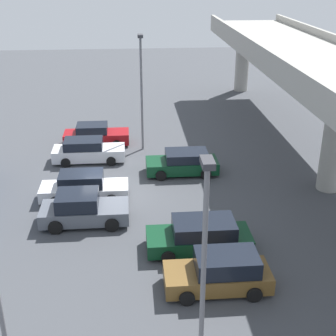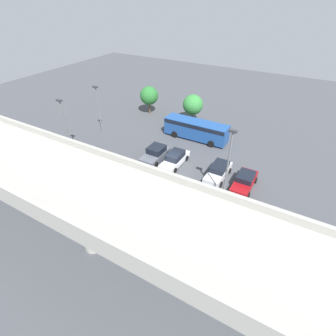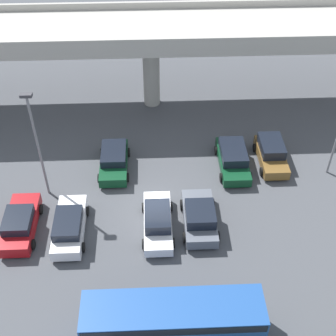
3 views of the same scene
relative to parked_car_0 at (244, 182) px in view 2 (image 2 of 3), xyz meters
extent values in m
plane|color=#424449|center=(8.44, 1.06, -0.72)|extent=(98.62, 98.62, 0.00)
cube|color=#9E9B93|center=(8.44, 14.07, 5.83)|extent=(46.02, 6.75, 0.90)
cube|color=#9E9B93|center=(8.44, 10.84, 6.55)|extent=(46.02, 0.30, 0.55)
cube|color=#9E9B93|center=(8.44, 17.29, 6.55)|extent=(46.02, 0.30, 0.55)
cylinder|color=#9E9B93|center=(8.44, 14.07, 2.33)|extent=(1.36, 1.36, 6.10)
cube|color=maroon|center=(0.00, 0.07, -0.15)|extent=(1.81, 4.67, 0.79)
cube|color=black|center=(0.00, -0.23, 0.54)|extent=(1.66, 2.19, 0.58)
cylinder|color=black|center=(-0.93, 1.52, -0.40)|extent=(0.22, 0.63, 0.63)
cylinder|color=black|center=(0.93, 1.52, -0.40)|extent=(0.22, 0.63, 0.63)
cylinder|color=black|center=(-0.93, -1.38, -0.40)|extent=(0.22, 0.63, 0.63)
cylinder|color=black|center=(0.93, -1.38, -0.40)|extent=(0.22, 0.63, 0.63)
cube|color=silver|center=(3.08, -0.26, -0.16)|extent=(1.77, 4.75, 0.78)
cube|color=black|center=(3.08, -0.59, 0.53)|extent=(1.63, 2.52, 0.59)
cylinder|color=black|center=(2.17, 1.21, -0.41)|extent=(0.22, 0.61, 0.61)
cylinder|color=black|center=(3.98, 1.21, -0.41)|extent=(0.22, 0.61, 0.61)
cylinder|color=black|center=(2.17, -1.74, -0.41)|extent=(0.22, 0.61, 0.61)
cylinder|color=black|center=(3.98, -1.74, -0.41)|extent=(0.22, 0.61, 0.61)
cube|color=#0C381E|center=(5.57, 5.70, -0.18)|extent=(1.90, 4.49, 0.71)
cube|color=black|center=(5.57, 5.99, 0.46)|extent=(1.75, 2.62, 0.58)
cylinder|color=black|center=(6.55, 4.31, -0.39)|extent=(0.22, 0.66, 0.66)
cylinder|color=black|center=(4.60, 4.31, -0.39)|extent=(0.22, 0.66, 0.66)
cylinder|color=black|center=(6.55, 7.09, -0.39)|extent=(0.22, 0.66, 0.66)
cylinder|color=black|center=(4.60, 7.09, -0.39)|extent=(0.22, 0.66, 0.66)
cube|color=silver|center=(8.56, -0.13, -0.21)|extent=(1.73, 4.89, 0.67)
cube|color=black|center=(8.56, -0.27, 0.49)|extent=(1.59, 2.42, 0.73)
cylinder|color=black|center=(7.68, 1.39, -0.40)|extent=(0.22, 0.63, 0.63)
cylinder|color=black|center=(9.45, 1.39, -0.40)|extent=(0.22, 0.63, 0.63)
cylinder|color=black|center=(7.68, -1.65, -0.40)|extent=(0.22, 0.63, 0.63)
cylinder|color=black|center=(9.45, -1.65, -0.40)|extent=(0.22, 0.63, 0.63)
cube|color=#515660|center=(11.20, 0.10, -0.16)|extent=(1.97, 4.46, 0.73)
cube|color=black|center=(11.20, -0.23, 0.57)|extent=(1.81, 2.09, 0.74)
cylinder|color=black|center=(10.20, 1.49, -0.36)|extent=(0.22, 0.71, 0.71)
cylinder|color=black|center=(12.21, 1.49, -0.36)|extent=(0.22, 0.71, 0.71)
cylinder|color=black|center=(10.20, -1.28, -0.36)|extent=(0.22, 0.71, 0.71)
cylinder|color=black|center=(12.21, -1.28, -0.36)|extent=(0.22, 0.71, 0.71)
cube|color=#0C381E|center=(14.14, 5.54, -0.21)|extent=(1.95, 4.82, 0.67)
cube|color=black|center=(14.14, 5.76, 0.47)|extent=(1.79, 2.84, 0.67)
cylinder|color=black|center=(15.14, 4.04, -0.40)|extent=(0.22, 0.63, 0.63)
cylinder|color=black|center=(13.15, 4.04, -0.40)|extent=(0.22, 0.63, 0.63)
cylinder|color=black|center=(15.14, 7.03, -0.40)|extent=(0.22, 0.63, 0.63)
cylinder|color=black|center=(13.15, 7.03, -0.40)|extent=(0.22, 0.63, 0.63)
cube|color=brown|center=(17.01, 5.88, -0.19)|extent=(1.79, 4.31, 0.71)
cube|color=black|center=(17.01, 6.25, 0.53)|extent=(1.64, 2.53, 0.73)
cylinder|color=black|center=(17.93, 4.54, -0.40)|extent=(0.22, 0.63, 0.63)
cylinder|color=black|center=(16.10, 4.54, -0.40)|extent=(0.22, 0.63, 0.63)
cylinder|color=black|center=(17.93, 7.21, -0.40)|extent=(0.22, 0.63, 0.63)
cylinder|color=black|center=(16.10, 7.21, -0.40)|extent=(0.22, 0.63, 0.63)
cube|color=#1E478C|center=(9.14, -7.43, 0.71)|extent=(9.02, 2.29, 2.36)
cube|color=black|center=(9.14, -7.43, 1.55)|extent=(8.84, 2.34, 0.52)
cylinder|color=black|center=(6.35, -8.59, -0.26)|extent=(0.92, 0.29, 0.92)
cylinder|color=black|center=(6.35, -6.26, -0.26)|extent=(0.92, 0.29, 0.92)
cylinder|color=black|center=(11.94, -8.59, -0.26)|extent=(0.92, 0.29, 0.92)
cylinder|color=black|center=(11.94, -6.26, -0.26)|extent=(0.92, 0.29, 0.92)
cylinder|color=slate|center=(20.87, 4.63, 2.89)|extent=(0.16, 0.16, 7.22)
cube|color=#333338|center=(20.87, 4.63, 6.60)|extent=(0.70, 0.35, 0.20)
cylinder|color=slate|center=(21.13, -1.42, 2.81)|extent=(0.16, 0.16, 7.04)
cube|color=#333338|center=(21.13, -1.42, 6.43)|extent=(0.70, 0.35, 0.20)
cylinder|color=slate|center=(1.18, 3.38, 3.17)|extent=(0.16, 0.16, 7.77)
cube|color=#333338|center=(1.18, 3.38, 7.16)|extent=(0.70, 0.35, 0.20)
cylinder|color=brown|center=(12.01, -12.23, 0.05)|extent=(0.24, 0.24, 1.53)
sphere|color=#337F38|center=(12.01, -12.23, 2.14)|extent=(3.12, 3.12, 3.12)
cylinder|color=brown|center=(19.76, -11.76, 0.19)|extent=(0.24, 0.24, 1.81)
sphere|color=#286B2D|center=(19.76, -11.76, 2.37)|extent=(3.00, 3.00, 3.00)
camera|label=1|loc=(32.37, 2.60, 11.60)|focal=50.00mm
camera|label=2|loc=(-3.93, 23.25, 17.11)|focal=28.00mm
camera|label=3|loc=(8.37, -19.74, 21.95)|focal=50.00mm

